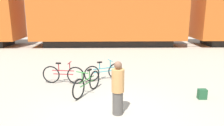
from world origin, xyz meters
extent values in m
plane|color=#B2A893|center=(0.00, 0.00, 0.00)|extent=(80.00, 80.00, 0.00)
cube|color=black|center=(0.00, 12.26, 0.28)|extent=(10.16, 2.29, 0.55)
cube|color=#CC5B1E|center=(0.00, 12.26, 2.33)|extent=(12.10, 3.05, 3.56)
cube|color=#4C4238|center=(0.00, 11.55, 0.01)|extent=(50.54, 0.07, 0.01)
cube|color=#4C4238|center=(0.00, 12.98, 0.01)|extent=(50.54, 0.07, 0.01)
torus|color=black|center=(-1.38, 2.76, 0.36)|extent=(0.72, 0.14, 0.72)
torus|color=black|center=(-2.39, 2.90, 0.36)|extent=(0.72, 0.14, 0.72)
cylinder|color=#A31E23|center=(-1.88, 2.83, 0.54)|extent=(0.90, 0.15, 0.04)
cylinder|color=#A31E23|center=(-1.88, 2.83, 0.39)|extent=(0.82, 0.14, 0.04)
cylinder|color=#A31E23|center=(-2.06, 2.85, 0.69)|extent=(0.04, 0.04, 0.30)
cube|color=black|center=(-2.06, 2.85, 0.84)|extent=(0.21, 0.11, 0.05)
cylinder|color=#A31E23|center=(-1.60, 2.79, 0.71)|extent=(0.04, 0.04, 0.33)
cylinder|color=#A31E23|center=(-1.60, 2.79, 0.87)|extent=(0.09, 0.46, 0.03)
torus|color=black|center=(-1.07, 1.23, 0.36)|extent=(0.37, 0.66, 0.71)
torus|color=black|center=(-0.59, 2.17, 0.36)|extent=(0.37, 0.66, 0.71)
cylinder|color=#338C38|center=(-0.83, 1.70, 0.54)|extent=(0.45, 0.84, 0.04)
cylinder|color=#338C38|center=(-0.83, 1.70, 0.39)|extent=(0.41, 0.77, 0.04)
cylinder|color=#338C38|center=(-0.74, 1.86, 0.69)|extent=(0.04, 0.04, 0.30)
cube|color=black|center=(-0.74, 1.86, 0.84)|extent=(0.16, 0.21, 0.05)
cylinder|color=#338C38|center=(-0.96, 1.44, 0.70)|extent=(0.04, 0.04, 0.33)
cylinder|color=#338C38|center=(-0.96, 1.44, 0.87)|extent=(0.42, 0.24, 0.03)
torus|color=black|center=(0.25, 3.48, 0.34)|extent=(0.64, 0.32, 0.68)
torus|color=black|center=(-0.75, 3.04, 0.34)|extent=(0.64, 0.32, 0.68)
cylinder|color=teal|center=(-0.25, 3.26, 0.51)|extent=(0.89, 0.42, 0.04)
cylinder|color=teal|center=(-0.25, 3.26, 0.37)|extent=(0.81, 0.38, 0.04)
cylinder|color=teal|center=(-0.43, 3.18, 0.65)|extent=(0.04, 0.04, 0.28)
cube|color=black|center=(-0.43, 3.18, 0.79)|extent=(0.22, 0.15, 0.05)
cylinder|color=teal|center=(0.02, 3.38, 0.67)|extent=(0.04, 0.04, 0.31)
cylinder|color=teal|center=(0.02, 3.38, 0.82)|extent=(0.21, 0.43, 0.03)
cylinder|color=#514C47|center=(0.19, 0.13, 0.34)|extent=(0.30, 0.30, 0.69)
cylinder|color=tan|center=(0.19, 0.13, 1.02)|extent=(0.36, 0.36, 0.66)
sphere|color=brown|center=(0.19, 0.13, 1.46)|extent=(0.22, 0.22, 0.22)
cube|color=#235633|center=(3.09, 1.15, 0.17)|extent=(0.28, 0.20, 0.34)
camera|label=1|loc=(-0.10, -5.65, 2.96)|focal=35.00mm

